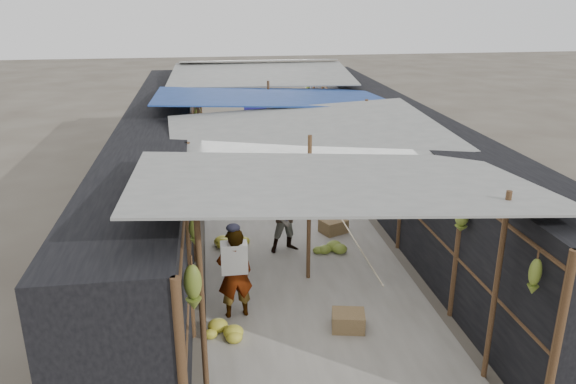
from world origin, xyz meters
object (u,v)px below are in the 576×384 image
vendor_elderly (235,273)px  crate_near (333,226)px  black_basin (336,178)px  shopper_blue (288,217)px  vendor_seated (316,168)px

vendor_elderly → crate_near: bearing=-137.0°
black_basin → vendor_elderly: vendor_elderly is taller
crate_near → black_basin: crate_near is taller
crate_near → vendor_elderly: (-2.21, -2.91, 0.59)m
crate_near → black_basin: size_ratio=0.81×
black_basin → vendor_elderly: (-3.03, -6.26, 0.65)m
crate_near → shopper_blue: (-1.06, -0.71, 0.57)m
shopper_blue → vendor_elderly: bearing=-127.4°
crate_near → black_basin: (0.82, 3.34, -0.06)m
black_basin → shopper_blue: (-1.88, -4.05, 0.63)m
black_basin → vendor_seated: vendor_seated is taller
vendor_elderly → shopper_blue: (1.15, 2.21, -0.03)m
crate_near → black_basin: bearing=52.5°
black_basin → crate_near: bearing=-103.8°
black_basin → vendor_seated: size_ratio=0.70×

